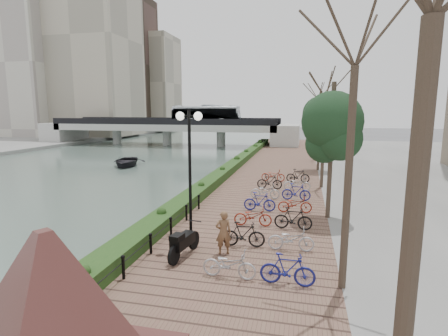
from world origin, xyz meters
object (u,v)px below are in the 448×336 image
(boat, at_px, (126,161))
(pedestrian, at_px, (223,232))
(granite_monument, at_px, (50,314))
(motorcycle, at_px, (184,241))
(lamppost, at_px, (190,149))

(boat, bearing_deg, pedestrian, -70.72)
(granite_monument, height_order, pedestrian, granite_monument)
(motorcycle, bearing_deg, pedestrian, 32.39)
(lamppost, xyz_separation_m, motorcycle, (0.16, -1.22, -3.17))
(pedestrian, relative_size, boat, 0.34)
(motorcycle, bearing_deg, granite_monument, -83.11)
(lamppost, distance_m, boat, 24.20)
(lamppost, height_order, motorcycle, lamppost)
(boat, bearing_deg, granite_monument, -80.88)
(lamppost, xyz_separation_m, pedestrian, (1.47, -0.66, -2.93))
(granite_monument, relative_size, boat, 1.14)
(pedestrian, bearing_deg, boat, -77.27)
(granite_monument, distance_m, pedestrian, 7.18)
(boat, bearing_deg, lamppost, -72.62)
(granite_monument, xyz_separation_m, motorcycle, (0.26, 6.40, -1.04))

